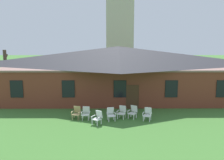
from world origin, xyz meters
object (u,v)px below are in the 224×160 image
at_px(lawn_chair_under_eave, 148,114).
at_px(lawn_chair_middle, 111,114).
at_px(lawn_chair_near_door, 86,113).
at_px(lawn_chair_far_side, 133,112).
at_px(lawn_chair_by_porch, 77,112).
at_px(lawn_chair_left_end, 98,117).
at_px(lawn_chair_right_end, 122,112).

bearing_deg(lawn_chair_under_eave, lawn_chair_middle, 179.95).
distance_m(lawn_chair_near_door, lawn_chair_under_eave, 4.61).
bearing_deg(lawn_chair_far_side, lawn_chair_under_eave, -27.77).
xyz_separation_m(lawn_chair_by_porch, lawn_chair_near_door, (0.72, -0.12, 0.00)).
xyz_separation_m(lawn_chair_middle, lawn_chair_far_side, (1.70, 0.54, 0.00)).
relative_size(lawn_chair_near_door, lawn_chair_left_end, 1.00).
xyz_separation_m(lawn_chair_right_end, lawn_chair_far_side, (0.85, 0.02, 0.00)).
bearing_deg(lawn_chair_middle, lawn_chair_left_end, -139.07).
height_order(lawn_chair_middle, lawn_chair_right_end, same).
height_order(lawn_chair_left_end, lawn_chair_middle, same).
relative_size(lawn_chair_left_end, lawn_chair_right_end, 1.00).
relative_size(lawn_chair_by_porch, lawn_chair_near_door, 1.00).
xyz_separation_m(lawn_chair_by_porch, lawn_chair_under_eave, (5.32, -0.38, 0.00)).
xyz_separation_m(lawn_chair_far_side, lawn_chair_under_eave, (1.03, -0.54, 0.00)).
distance_m(lawn_chair_by_porch, lawn_chair_middle, 2.62).
bearing_deg(lawn_chair_by_porch, lawn_chair_left_end, -35.69).
distance_m(lawn_chair_by_porch, lawn_chair_far_side, 4.30).
height_order(lawn_chair_by_porch, lawn_chair_right_end, same).
distance_m(lawn_chair_left_end, lawn_chair_right_end, 2.22).
distance_m(lawn_chair_by_porch, lawn_chair_near_door, 0.73).
distance_m(lawn_chair_near_door, lawn_chair_middle, 1.89).
xyz_separation_m(lawn_chair_by_porch, lawn_chair_far_side, (4.30, 0.16, 0.00)).
relative_size(lawn_chair_left_end, lawn_chair_far_side, 1.00).
bearing_deg(lawn_chair_middle, lawn_chair_by_porch, 171.63).
bearing_deg(lawn_chair_left_end, lawn_chair_near_door, 131.38).
xyz_separation_m(lawn_chair_near_door, lawn_chair_far_side, (3.58, 0.28, 0.00)).
bearing_deg(lawn_chair_far_side, lawn_chair_by_porch, -177.93).
xyz_separation_m(lawn_chair_by_porch, lawn_chair_left_end, (1.66, -1.19, 0.00)).
distance_m(lawn_chair_left_end, lawn_chair_under_eave, 3.75).
relative_size(lawn_chair_middle, lawn_chair_right_end, 1.00).
bearing_deg(lawn_chair_middle, lawn_chair_under_eave, -0.05).
distance_m(lawn_chair_left_end, lawn_chair_middle, 1.24).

